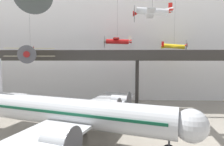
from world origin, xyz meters
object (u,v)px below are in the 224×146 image
Objects in this scene: suspended_plane_yellow_lowwing at (174,46)px; suspended_plane_cream_biplane at (31,53)px; airliner_silver_main at (69,113)px; suspended_plane_silver_racer at (152,12)px; suspended_plane_red_highwing at (117,41)px.

suspended_plane_yellow_lowwing reaches higher than suspended_plane_cream_biplane.
airliner_silver_main is 17.76m from suspended_plane_silver_racer.
suspended_plane_yellow_lowwing is 0.82× the size of suspended_plane_cream_biplane.
airliner_silver_main is 2.80× the size of suspended_plane_cream_biplane.
suspended_plane_cream_biplane is at bearing -11.69° from suspended_plane_silver_racer.
suspended_plane_yellow_lowwing is at bearing 88.48° from suspended_plane_cream_biplane.
suspended_plane_yellow_lowwing is (16.87, 18.94, 8.54)m from airliner_silver_main.
suspended_plane_silver_racer is at bearing -105.34° from suspended_plane_yellow_lowwing.
suspended_plane_yellow_lowwing is at bearing -174.52° from suspended_plane_red_highwing.
suspended_plane_red_highwing is at bearing 90.80° from airliner_silver_main.
suspended_plane_cream_biplane is 16.34m from suspended_plane_red_highwing.
airliner_silver_main is 3.43× the size of suspended_plane_yellow_lowwing.
suspended_plane_red_highwing is (-11.57, -1.58, 0.96)m from suspended_plane_yellow_lowwing.
suspended_plane_yellow_lowwing is 27.82m from suspended_plane_cream_biplane.
airliner_silver_main is 26.76m from suspended_plane_yellow_lowwing.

